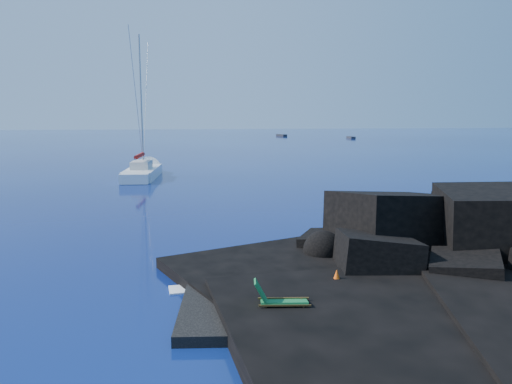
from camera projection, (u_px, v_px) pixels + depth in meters
ground at (174, 320)px, 16.15m from camera, size 400.00×400.00×0.00m
headland at (490, 273)px, 20.88m from camera, size 24.00×24.00×3.60m
beach at (306, 306)px, 17.26m from camera, size 9.08×6.86×0.70m
surf_foam at (293, 267)px, 21.73m from camera, size 10.00×8.00×0.06m
sailboat at (143, 178)px, 52.02m from camera, size 3.99×14.15×14.64m
deck_chair at (284, 295)px, 15.75m from camera, size 1.77×0.93×1.16m
towel at (349, 281)px, 18.72m from camera, size 2.29×1.74×0.05m
sunbather at (349, 278)px, 18.70m from camera, size 1.77×1.11×0.23m
marker_cone at (337, 278)px, 18.27m from camera, size 0.46×0.46×0.62m
distant_boat_a at (282, 136)px, 146.95m from camera, size 2.67×4.46×0.57m
distant_boat_b at (351, 138)px, 134.04m from camera, size 1.29×3.99×0.53m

